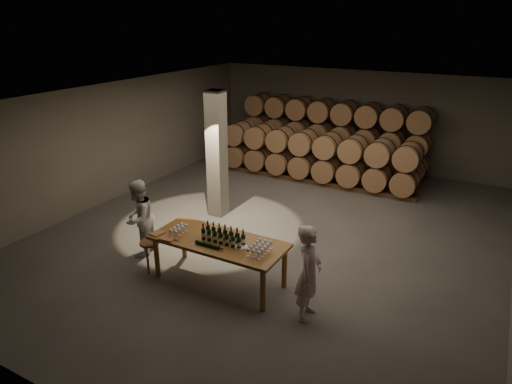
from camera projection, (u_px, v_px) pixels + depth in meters
The scene contains 15 objects.
room at pixel (217, 155), 11.34m from camera, with size 12.00×12.00×12.00m.
tasting_table at pixel (219, 245), 8.62m from camera, with size 2.60×1.10×0.90m.
barrel_stack_back at pixel (333, 134), 15.01m from camera, with size 6.26×0.95×2.31m.
barrel_stack_front at pixel (316, 155), 14.00m from camera, with size 6.26×0.95×1.57m.
bottle_cluster at pixel (223, 236), 8.45m from camera, with size 0.86×0.23×0.33m.
lying_bottles at pixel (208, 245), 8.31m from camera, with size 0.60×0.08×0.08m.
glass_cluster_left at pixel (178, 228), 8.79m from camera, with size 0.19×0.41×0.16m.
glass_cluster_right at pixel (259, 246), 8.09m from camera, with size 0.30×0.52×0.16m.
plate at pixel (241, 247), 8.32m from camera, with size 0.25×0.25×0.01m, color white.
notebook_near at pixel (168, 238), 8.60m from camera, with size 0.27×0.22×0.03m, color #9B6238.
notebook_corner at pixel (157, 233), 8.82m from camera, with size 0.20×0.25×0.02m, color #9B6238.
pen at pixel (175, 240), 8.55m from camera, with size 0.01×0.01×0.15m, color black.
stool at pixel (150, 247), 9.08m from camera, with size 0.39×0.39×0.65m.
person_man at pixel (309, 273), 7.57m from camera, with size 0.62×0.41×1.71m, color beige.
person_woman at pixel (139, 218), 9.64m from camera, with size 0.82×0.64×1.68m, color silver.
Camera 1 is at (4.33, -8.87, 4.85)m, focal length 32.00 mm.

